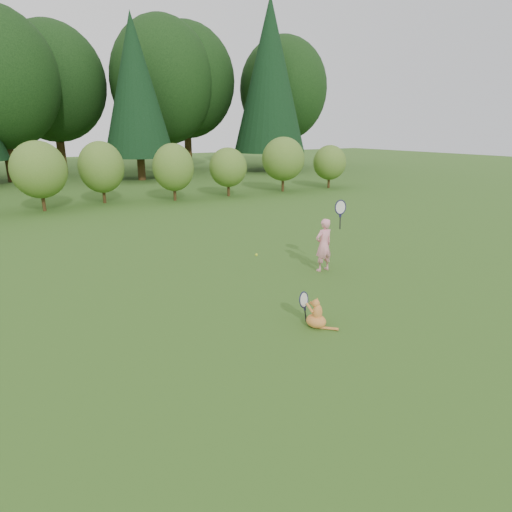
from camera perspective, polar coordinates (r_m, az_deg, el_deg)
ground at (r=8.71m, az=1.60°, el=-5.91°), size 100.00×100.00×0.00m
shrub_row at (r=20.32m, az=-18.88°, el=10.33°), size 28.00×3.00×2.80m
woodland_backdrop at (r=30.36m, az=-24.64°, el=23.18°), size 48.00×10.00×15.00m
child at (r=10.41m, az=9.08°, el=1.62°), size 0.72×0.39×1.94m
cat at (r=7.58m, az=7.99°, el=-7.43°), size 0.48×0.72×0.72m
tennis_ball at (r=9.34m, az=0.05°, el=0.17°), size 0.06×0.06×0.06m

